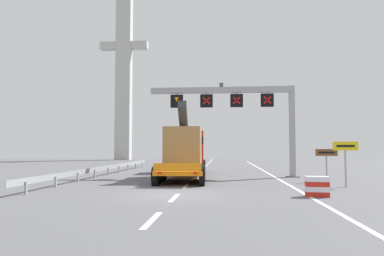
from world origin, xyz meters
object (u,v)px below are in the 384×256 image
Objects in this scene: bridge_pylon_distant at (124,66)px; tourist_info_sign_brown at (327,157)px; overhead_lane_gantry at (240,104)px; heavy_haul_truck_orange at (186,150)px; crash_barrier_striped at (317,187)px; exit_sign_yellow at (345,153)px.

tourist_info_sign_brown is at bearing -59.31° from bridge_pylon_distant.
overhead_lane_gantry is 0.79× the size of heavy_haul_truck_orange.
crash_barrier_striped is at bearing -108.57° from tourist_info_sign_brown.
bridge_pylon_distant is at bearing 120.69° from tourist_info_sign_brown.
crash_barrier_striped is (-2.62, -4.21, -1.44)m from exit_sign_yellow.
crash_barrier_striped is (7.04, -11.47, -1.54)m from heavy_haul_truck_orange.
overhead_lane_gantry is 5.35× the size of tourist_info_sign_brown.
bridge_pylon_distant is (-15.75, 38.04, 15.74)m from heavy_haul_truck_orange.
overhead_lane_gantry is 0.32× the size of bridge_pylon_distant.
overhead_lane_gantry is 7.72m from tourist_info_sign_brown.
overhead_lane_gantry is 12.58m from crash_barrier_striped.
exit_sign_yellow is 54.31m from bridge_pylon_distant.
crash_barrier_striped is (-2.39, -7.10, -1.13)m from tourist_info_sign_brown.
exit_sign_yellow is at bearing 58.13° from crash_barrier_striped.
crash_barrier_striped is 57.18m from bridge_pylon_distant.
bridge_pylon_distant reaches higher than heavy_haul_truck_orange.
tourist_info_sign_brown is (9.42, -4.37, -0.41)m from heavy_haul_truck_orange.
exit_sign_yellow is 2.42× the size of crash_barrier_striped.
heavy_haul_truck_orange reaches higher than crash_barrier_striped.
overhead_lane_gantry is at bearing 128.39° from exit_sign_yellow.
tourist_info_sign_brown is 51.90m from bridge_pylon_distant.
overhead_lane_gantry is 5.47m from heavy_haul_truck_orange.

